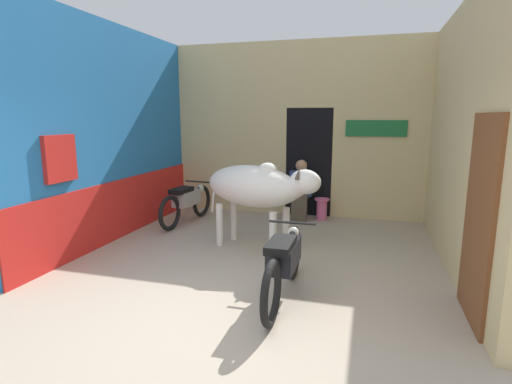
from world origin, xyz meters
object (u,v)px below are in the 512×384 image
Objects in this scene: motorcycle_near at (284,261)px; motorcycle_far at (187,201)px; plastic_stool at (322,208)px; cow at (256,187)px; shopkeeper_seated at (301,188)px.

motorcycle_far is (-2.52, 2.73, -0.02)m from motorcycle_near.
plastic_stool is (-0.00, 3.70, -0.21)m from motorcycle_near.
cow is at bearing 115.99° from motorcycle_near.
cow is at bearing -99.99° from shopkeeper_seated.
plastic_stool is at bearing 90.01° from motorcycle_near.
plastic_stool is at bearing 21.00° from motorcycle_far.
motorcycle_near is at bearing -47.30° from motorcycle_far.
cow is 1.68× the size of shopkeeper_seated.
shopkeeper_seated is at bearing -166.63° from plastic_stool.
motorcycle_far is at bearing 146.90° from cow.
shopkeeper_seated is 2.76× the size of plastic_stool.
cow reaches higher than plastic_stool.
cow is 2.06m from shopkeeper_seated.
motorcycle_far is 2.28m from shopkeeper_seated.
motorcycle_far is at bearing 132.70° from motorcycle_near.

